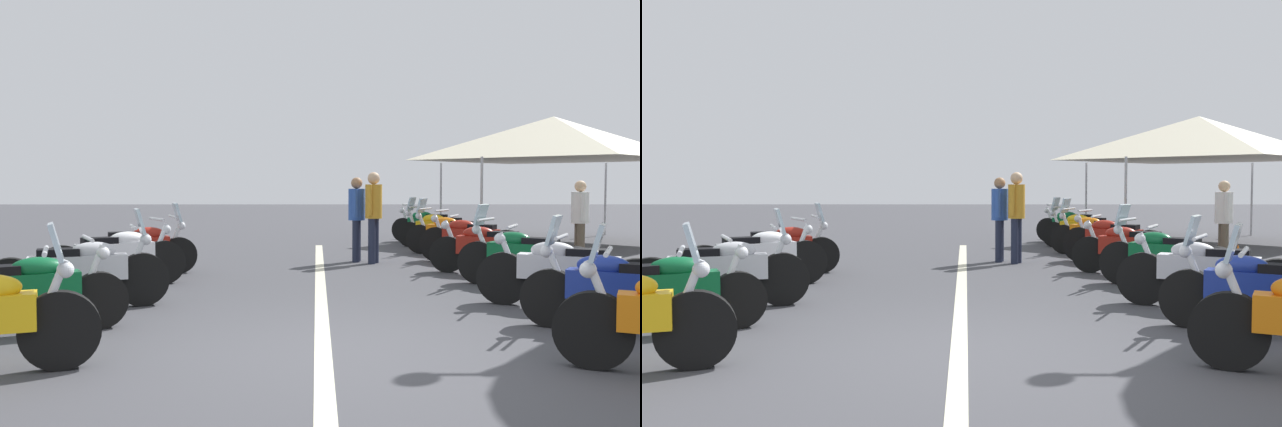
% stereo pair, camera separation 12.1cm
% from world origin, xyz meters
% --- Properties ---
extents(ground_plane, '(80.00, 80.00, 0.00)m').
position_xyz_m(ground_plane, '(0.00, 0.00, 0.00)').
color(ground_plane, '#424247').
extents(lane_centre_stripe, '(14.73, 0.16, 0.01)m').
position_xyz_m(lane_centre_stripe, '(2.99, 0.00, 0.00)').
color(lane_centre_stripe, beige).
rests_on(lane_centre_stripe, ground_plane).
extents(motorcycle_left_row_1, '(1.14, 1.97, 0.98)m').
position_xyz_m(motorcycle_left_row_1, '(0.76, 3.02, 0.45)').
color(motorcycle_left_row_1, black).
rests_on(motorcycle_left_row_1, ground_plane).
extents(motorcycle_left_row_2, '(0.98, 2.07, 1.22)m').
position_xyz_m(motorcycle_left_row_2, '(2.16, 2.91, 0.47)').
color(motorcycle_left_row_2, black).
rests_on(motorcycle_left_row_2, ground_plane).
extents(motorcycle_left_row_3, '(1.26, 1.86, 1.01)m').
position_xyz_m(motorcycle_left_row_3, '(3.81, 2.98, 0.46)').
color(motorcycle_left_row_3, black).
rests_on(motorcycle_left_row_3, ground_plane).
extents(motorcycle_left_row_4, '(0.93, 1.89, 1.20)m').
position_xyz_m(motorcycle_left_row_4, '(5.17, 3.00, 0.46)').
color(motorcycle_left_row_4, black).
rests_on(motorcycle_left_row_4, ground_plane).
extents(motorcycle_right_row_1, '(1.14, 1.82, 1.20)m').
position_xyz_m(motorcycle_right_row_1, '(0.83, -3.02, 0.46)').
color(motorcycle_right_row_1, black).
rests_on(motorcycle_right_row_1, ground_plane).
extents(motorcycle_right_row_2, '(1.13, 2.04, 1.01)m').
position_xyz_m(motorcycle_right_row_2, '(2.16, -2.98, 0.46)').
color(motorcycle_right_row_2, black).
rests_on(motorcycle_right_row_2, ground_plane).
extents(motorcycle_right_row_3, '(1.29, 1.76, 1.22)m').
position_xyz_m(motorcycle_right_row_3, '(3.78, -2.96, 0.47)').
color(motorcycle_right_row_3, black).
rests_on(motorcycle_right_row_3, ground_plane).
extents(motorcycle_right_row_4, '(1.03, 1.90, 0.99)m').
position_xyz_m(motorcycle_right_row_4, '(5.20, -2.81, 0.45)').
color(motorcycle_right_row_4, black).
rests_on(motorcycle_right_row_4, ground_plane).
extents(motorcycle_right_row_5, '(1.25, 1.78, 1.02)m').
position_xyz_m(motorcycle_right_row_5, '(6.66, -2.84, 0.47)').
color(motorcycle_right_row_5, black).
rests_on(motorcycle_right_row_5, ground_plane).
extents(motorcycle_right_row_6, '(1.23, 1.86, 1.20)m').
position_xyz_m(motorcycle_right_row_6, '(8.12, -2.79, 0.46)').
color(motorcycle_right_row_6, black).
rests_on(motorcycle_right_row_6, ground_plane).
extents(motorcycle_right_row_7, '(1.16, 1.92, 1.19)m').
position_xyz_m(motorcycle_right_row_7, '(9.61, -2.81, 0.46)').
color(motorcycle_right_row_7, black).
rests_on(motorcycle_right_row_7, ground_plane).
extents(motorcycle_right_row_8, '(1.16, 1.77, 0.99)m').
position_xyz_m(motorcycle_right_row_8, '(11.00, -2.77, 0.45)').
color(motorcycle_right_row_8, black).
rests_on(motorcycle_right_row_8, ground_plane).
extents(traffic_cone_0, '(0.36, 0.36, 0.61)m').
position_xyz_m(traffic_cone_0, '(3.80, -3.98, 0.29)').
color(traffic_cone_0, orange).
rests_on(traffic_cone_0, ground_plane).
extents(traffic_cone_1, '(0.36, 0.36, 0.61)m').
position_xyz_m(traffic_cone_1, '(4.16, -4.17, 0.29)').
color(traffic_cone_1, orange).
rests_on(traffic_cone_1, ground_plane).
extents(bystander_0, '(0.49, 0.32, 1.74)m').
position_xyz_m(bystander_0, '(6.75, -1.02, 1.02)').
color(bystander_0, '#1E2338').
rests_on(bystander_0, ground_plane).
extents(bystander_1, '(0.52, 0.32, 1.64)m').
position_xyz_m(bystander_1, '(7.01, -0.72, 0.96)').
color(bystander_1, '#1E2338').
rests_on(bystander_1, ground_plane).
extents(bystander_2, '(0.53, 0.32, 1.57)m').
position_xyz_m(bystander_2, '(6.52, -4.86, 0.92)').
color(bystander_2, brown).
rests_on(bystander_2, ground_plane).
extents(event_tent, '(5.31, 5.31, 3.20)m').
position_xyz_m(event_tent, '(11.03, -5.93, 2.65)').
color(event_tent, beige).
rests_on(event_tent, ground_plane).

